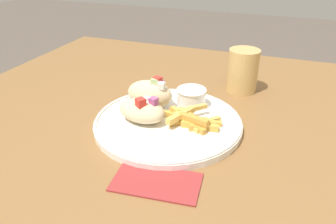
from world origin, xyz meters
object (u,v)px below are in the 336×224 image
plate (168,122)px  fries_pile (191,120)px  sauce_ramekin (191,96)px  pita_sandwich_far (150,93)px  pita_sandwich_near (142,110)px  water_glass (243,72)px

plate → fries_pile: (0.05, 0.00, 0.01)m
fries_pile → sauce_ramekin: bearing=106.2°
pita_sandwich_far → fries_pile: pita_sandwich_far is taller
plate → fries_pile: fries_pile is taller
pita_sandwich_near → pita_sandwich_far: bearing=110.1°
pita_sandwich_near → pita_sandwich_far: 0.07m
sauce_ramekin → pita_sandwich_near: bearing=-126.1°
pita_sandwich_near → sauce_ramekin: 0.13m
pita_sandwich_far → sauce_ramekin: bearing=23.9°
fries_pile → sauce_ramekin: sauce_ramekin is taller
pita_sandwich_near → water_glass: (0.16, 0.26, 0.01)m
pita_sandwich_near → fries_pile: size_ratio=0.84×
pita_sandwich_near → pita_sandwich_far: pita_sandwich_far is taller
pita_sandwich_far → water_glass: (0.18, 0.19, 0.00)m
pita_sandwich_near → sauce_ramekin: pita_sandwich_near is taller
plate → water_glass: bearing=64.5°
water_glass → pita_sandwich_far: bearing=-132.7°
plate → sauce_ramekin: sauce_ramekin is taller
plate → fries_pile: bearing=3.0°
fries_pile → water_glass: bearing=74.6°
sauce_ramekin → water_glass: bearing=60.0°
plate → pita_sandwich_near: size_ratio=2.72×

